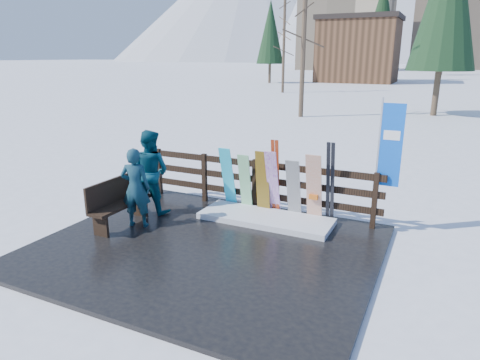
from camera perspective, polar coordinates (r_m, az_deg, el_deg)
The scene contains 18 objects.
ground at distance 7.97m, azimuth -4.53°, elevation -9.26°, with size 700.00×700.00×0.00m, color white.
deck at distance 7.95m, azimuth -4.53°, elevation -9.00°, with size 6.00×5.00×0.08m, color black.
fence at distance 9.54m, azimuth 1.99°, elevation -0.12°, with size 5.60×0.10×1.15m.
snow_patch at distance 9.02m, azimuth 3.43°, elevation -5.14°, with size 2.78×1.00×0.12m, color white.
bench at distance 9.01m, azimuth -15.98°, elevation -2.71°, with size 0.41×1.50×0.97m.
snowboard_0 at distance 9.57m, azimuth -1.59°, elevation 0.27°, with size 0.27×0.03×1.47m, color #28CAEA.
snowboard_1 at distance 9.41m, azimuth 0.70°, elevation -0.38°, with size 0.26×0.03×1.33m, color silver.
snowboard_2 at distance 9.23m, azimuth 3.04°, elevation -0.38°, with size 0.30×0.03×1.43m, color gold.
snowboard_3 at distance 9.14m, azimuth 4.39°, elevation -0.43°, with size 0.25×0.03×1.51m, color white.
snowboard_4 at distance 9.01m, azimuth 7.15°, elevation -1.25°, with size 0.29×0.03×1.35m, color black.
snowboard_5 at distance 8.87m, azimuth 9.82°, elevation -1.12°, with size 0.32×0.03×1.50m, color silver.
ski_pair_a at distance 9.16m, azimuth 4.74°, elevation 0.30°, with size 0.16×0.21×1.68m.
ski_pair_b at distance 8.82m, azimuth 11.94°, elevation -0.43°, with size 0.17×0.30×1.73m.
rental_flag at distance 8.67m, azimuth 19.08°, elevation 3.77°, with size 0.45×0.04×2.60m.
person_front at distance 8.78m, azimuth -13.75°, elevation -1.02°, with size 0.59×0.39×1.62m, color #1A5359.
person_back at distance 9.51m, azimuth -11.89°, elevation 1.09°, with size 0.89×0.70×1.84m, color #0B4255.
resort_buildings at distance 121.80m, azimuth 25.66°, elevation 17.68°, with size 73.00×87.60×22.60m.
trees at distance 55.13m, azimuth 27.55°, elevation 17.15°, with size 41.92×68.93×13.58m.
Camera 1 is at (3.66, -6.20, 3.42)m, focal length 32.00 mm.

